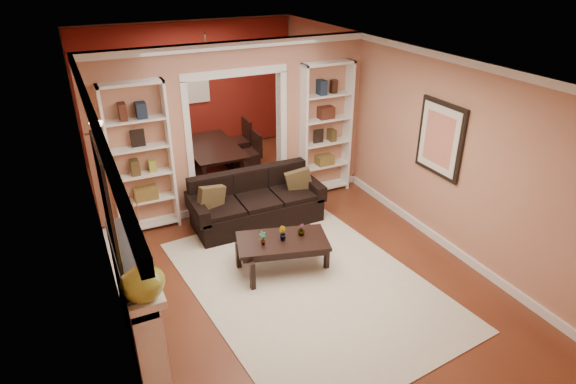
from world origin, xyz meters
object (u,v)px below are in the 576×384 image
sofa (256,200)px  fireplace (140,302)px  coffee_table (282,254)px  bookshelf_left (141,160)px  bookshelf_right (325,130)px  dining_table (214,160)px

sofa → fireplace: 2.88m
coffee_table → bookshelf_left: bearing=142.3°
sofa → bookshelf_right: 1.80m
sofa → bookshelf_right: (1.53, 0.58, 0.75)m
bookshelf_left → bookshelf_right: size_ratio=1.00×
fireplace → bookshelf_left: bearing=78.0°
sofa → coffee_table: sofa is taller
fireplace → bookshelf_right: bearing=34.8°
coffee_table → fireplace: size_ratio=0.70×
sofa → fireplace: fireplace is taller
bookshelf_left → fireplace: bookshelf_left is taller
bookshelf_right → dining_table: bearing=135.4°
coffee_table → bookshelf_right: bearing=63.4°
bookshelf_left → dining_table: size_ratio=1.37×
sofa → fireplace: (-2.11, -1.95, 0.18)m
sofa → dining_table: size_ratio=1.23×
bookshelf_right → fireplace: size_ratio=1.35×
coffee_table → dining_table: bearing=103.1°
bookshelf_left → fireplace: bearing=-102.0°
bookshelf_left → bookshelf_right: bearing=0.0°
coffee_table → bookshelf_left: size_ratio=0.52×
bookshelf_left → bookshelf_right: 3.10m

